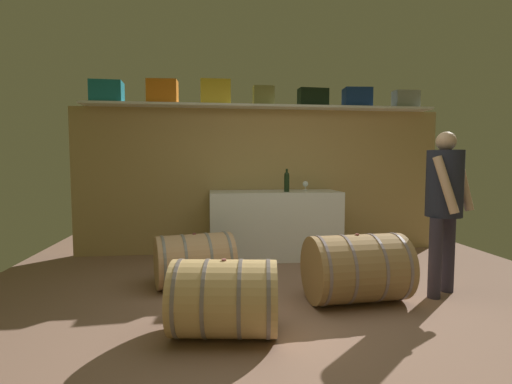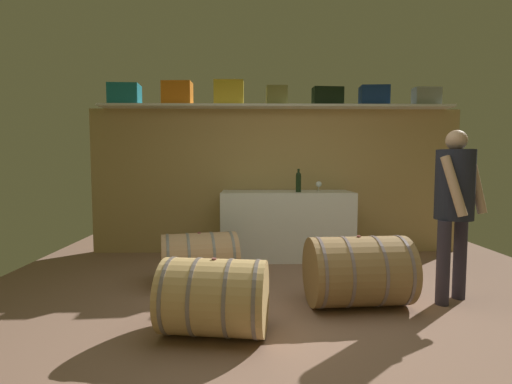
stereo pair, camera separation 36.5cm
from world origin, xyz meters
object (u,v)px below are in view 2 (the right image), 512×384
Objects in this scene: toolcase_grey at (426,97)px; wine_glass at (319,184)px; toolcase_olive at (277,96)px; winemaker_pouring at (455,197)px; work_cabinet at (286,225)px; toolcase_black at (328,97)px; toolcase_orange at (177,94)px; wine_bottle_dark at (298,181)px; toolcase_navy at (374,96)px; toolcase_teal at (125,95)px; wine_barrel_far at (199,258)px; toolcase_yellow at (229,93)px; wine_barrel_flank at (358,271)px; wine_barrel_near at (214,297)px.

toolcase_grey reaches higher than wine_glass.
winemaker_pouring is (1.53, -1.97, -1.27)m from toolcase_olive.
toolcase_black is at bearing 22.43° from work_cabinet.
toolcase_orange is 1.30× the size of wine_bottle_dark.
wine_glass is (-0.81, -0.19, -1.25)m from toolcase_navy.
toolcase_teal is at bearing 171.11° from wine_bottle_dark.
toolcase_teal is 0.25× the size of winemaker_pouring.
toolcase_grey reaches higher than work_cabinet.
wine_barrel_far is (-0.94, -1.39, -1.98)m from toolcase_olive.
winemaker_pouring is (0.15, -1.97, -1.27)m from toolcase_navy.
toolcase_navy is at bearing 18.66° from wine_bottle_dark.
work_cabinet is at bearing -83.78° from winemaker_pouring.
wine_bottle_dark is 0.37m from wine_glass.
toolcase_olive reaches higher than work_cabinet.
toolcase_olive is at bearing 125.55° from wine_bottle_dark.
toolcase_navy is 0.75m from toolcase_grey.
toolcase_yellow reaches higher than toolcase_black.
toolcase_black is 0.24× the size of work_cabinet.
wine_barrel_flank is 0.59× the size of winemaker_pouring.
winemaker_pouring is (1.27, -1.59, -0.07)m from wine_bottle_dark.
toolcase_yellow reaches higher than toolcase_olive.
toolcase_yellow is 0.97× the size of toolcase_black.
wine_barrel_near is 0.53× the size of winemaker_pouring.
winemaker_pouring is (3.68, -1.97, -1.28)m from toolcase_teal.
toolcase_olive is 1.39m from wine_glass.
toolcase_teal is at bearing 175.71° from toolcase_black.
winemaker_pouring reaches higher than wine_barrel_near.
toolcase_teal reaches higher than toolcase_black.
toolcase_olive reaches higher than wine_barrel_near.
wine_barrel_flank is at bearing -106.20° from toolcase_navy.
toolcase_teal is 0.74m from toolcase_orange.
winemaker_pouring is at bearing -51.49° from wine_bottle_dark.
wine_barrel_far is at bearing -132.83° from work_cabinet.
toolcase_black is 3.08× the size of wine_glass.
toolcase_orange is 0.96× the size of toolcase_black.
winemaker_pouring is at bearing -26.57° from wine_barrel_far.
toolcase_grey is (4.28, 0.00, -0.02)m from toolcase_teal.
toolcase_yellow is 1.42× the size of toolcase_olive.
wine_glass reaches higher than wine_barrel_far.
toolcase_black is 1.35× the size of wine_bottle_dark.
toolcase_navy reaches higher than wine_barrel_flank.
toolcase_orange is at bearing -66.98° from winemaker_pouring.
wine_glass is (-1.56, -0.19, -1.24)m from toolcase_grey.
toolcase_grey is at bearing 48.75° from wine_barrel_flank.
toolcase_teal reaches higher than toolcase_navy.
wine_glass is 0.15× the size of wine_barrel_far.
wine_glass is 1.99m from wine_barrel_flank.
wine_barrel_near reaches higher than wine_barrel_far.
toolcase_orange is 2.79m from toolcase_navy.
toolcase_navy is 2.93m from wine_barrel_flank.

